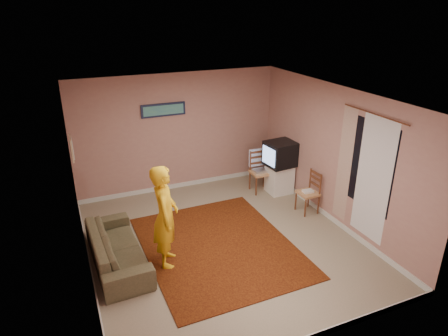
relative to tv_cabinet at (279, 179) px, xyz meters
name	(u,v)px	position (x,y,z in m)	size (l,w,h in m)	color
ground	(223,242)	(-1.95, -1.38, -0.32)	(5.00, 5.00, 0.00)	gray
wall_back	(178,133)	(-1.95, 1.12, 0.98)	(4.50, 0.02, 2.60)	#A4796C
wall_front	(310,257)	(-1.95, -3.88, 0.98)	(4.50, 0.02, 2.60)	#A4796C
wall_left	(79,199)	(-4.20, -1.38, 0.98)	(0.02, 5.00, 2.60)	#A4796C
wall_right	(334,156)	(0.30, -1.38, 0.98)	(0.02, 5.00, 2.60)	#A4796C
ceiling	(223,97)	(-1.95, -1.38, 2.28)	(4.50, 5.00, 0.02)	silver
baseboard_back	(180,185)	(-1.95, 1.11, -0.27)	(4.50, 0.02, 0.10)	silver
baseboard_left	(91,270)	(-4.19, -1.38, -0.27)	(0.02, 5.00, 0.10)	silver
baseboard_right	(327,215)	(0.29, -1.38, -0.27)	(0.02, 5.00, 0.10)	silver
window	(369,165)	(0.29, -2.28, 1.13)	(0.01, 1.10, 1.50)	black
curtain_sheer	(373,180)	(0.28, -2.43, 0.93)	(0.01, 0.75, 2.10)	silver
curtain_floral	(344,165)	(0.26, -1.73, 0.93)	(0.01, 0.35, 2.10)	beige
curtain_rod	(375,114)	(0.25, -2.28, 2.00)	(0.02, 0.02, 1.40)	brown
picture_back	(163,110)	(-2.25, 1.09, 1.53)	(0.95, 0.04, 0.28)	#131834
picture_left	(72,148)	(-4.17, 0.22, 1.23)	(0.04, 0.38, 0.42)	beige
area_rug	(218,246)	(-2.08, -1.48, -0.31)	(2.45, 3.06, 0.02)	black
tv_cabinet	(279,179)	(0.00, 0.00, 0.00)	(0.51, 0.46, 0.64)	white
crt_tv	(280,154)	(-0.01, 0.00, 0.59)	(0.67, 0.61, 0.53)	black
chair_a	(261,168)	(-0.36, 0.21, 0.24)	(0.43, 0.41, 0.50)	tan
dvd_player	(261,171)	(-0.36, 0.21, 0.18)	(0.32, 0.23, 0.06)	#B4B4B9
blue_throw	(257,157)	(-0.36, 0.40, 0.42)	(0.38, 0.05, 0.40)	#8CA6E5
chair_b	(308,188)	(0.05, -1.02, 0.20)	(0.38, 0.39, 0.46)	tan
game_console	(308,191)	(0.05, -1.02, 0.14)	(0.20, 0.15, 0.04)	white
sofa	(117,248)	(-3.75, -1.27, -0.04)	(1.91, 0.75, 0.56)	brown
person	(165,216)	(-3.00, -1.57, 0.53)	(0.62, 0.41, 1.70)	gold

